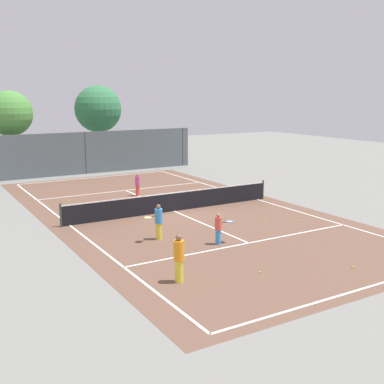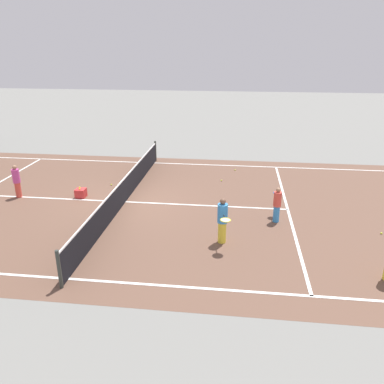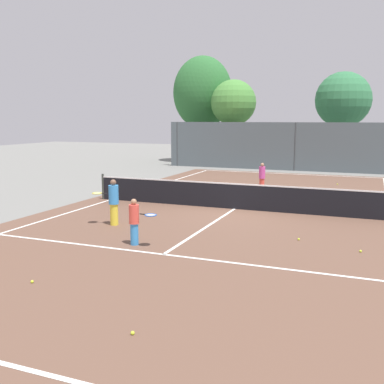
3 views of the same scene
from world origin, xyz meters
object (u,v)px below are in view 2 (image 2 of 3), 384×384
object	(u,v)px
player_0	(17,181)
tennis_ball_3	(111,185)
ball_crate	(81,193)
tennis_ball_0	(381,233)
tennis_ball_1	(235,170)
player_3	(277,204)
player_2	(222,220)
tennis_ball_5	(221,180)

from	to	relation	value
player_0	tennis_ball_3	world-z (taller)	player_0
ball_crate	tennis_ball_0	bearing A→B (deg)	-100.14
player_0	tennis_ball_1	distance (m)	10.02
player_3	tennis_ball_1	size ratio (longest dim) A/B	19.55
player_3	tennis_ball_3	size ratio (longest dim) A/B	19.55
player_3	tennis_ball_0	bearing A→B (deg)	-99.91
tennis_ball_1	tennis_ball_3	distance (m)	6.19
ball_crate	tennis_ball_1	xyz separation A→B (m)	(4.38, -6.28, -0.15)
player_2	player_3	size ratio (longest dim) A/B	1.17
ball_crate	tennis_ball_0	size ratio (longest dim) A/B	6.45
tennis_ball_1	tennis_ball_0	bearing A→B (deg)	-142.19
player_2	tennis_ball_3	bearing A→B (deg)	47.54
tennis_ball_1	tennis_ball_5	world-z (taller)	same
player_2	tennis_ball_0	world-z (taller)	player_2
player_0	tennis_ball_1	xyz separation A→B (m)	(4.69, -8.84, -0.67)
tennis_ball_0	tennis_ball_1	distance (m)	8.10
tennis_ball_3	tennis_ball_5	bearing A→B (deg)	-76.50
player_0	tennis_ball_5	distance (m)	8.79
tennis_ball_0	tennis_ball_5	world-z (taller)	same
player_3	tennis_ball_5	bearing A→B (deg)	27.58
player_2	player_3	distance (m)	2.58
player_2	tennis_ball_5	bearing A→B (deg)	3.00
tennis_ball_1	tennis_ball_3	xyz separation A→B (m)	(-2.85, 5.49, 0.00)
player_0	player_2	xyz separation A→B (m)	(-2.92, -8.54, 0.07)
player_2	player_3	xyz separation A→B (m)	(1.81, -1.84, -0.11)
player_2	ball_crate	size ratio (longest dim) A/B	3.53
player_0	player_3	size ratio (longest dim) A/B	1.07
ball_crate	tennis_ball_5	world-z (taller)	ball_crate
player_0	ball_crate	size ratio (longest dim) A/B	3.23
player_3	tennis_ball_3	xyz separation A→B (m)	(2.94, 7.03, -0.64)
tennis_ball_0	player_3	bearing A→B (deg)	80.09
player_0	tennis_ball_5	bearing A→B (deg)	-69.94
player_3	ball_crate	bearing A→B (deg)	79.76
tennis_ball_1	tennis_ball_3	bearing A→B (deg)	117.47
player_3	tennis_ball_0	world-z (taller)	player_3
tennis_ball_0	tennis_ball_1	bearing A→B (deg)	37.81
player_0	tennis_ball_0	xyz separation A→B (m)	(-1.71, -13.80, -0.67)
tennis_ball_1	player_3	bearing A→B (deg)	-165.10
tennis_ball_1	tennis_ball_5	size ratio (longest dim) A/B	1.00
tennis_ball_3	player_2	bearing A→B (deg)	-132.46
tennis_ball_1	player_2	bearing A→B (deg)	177.77
player_3	tennis_ball_5	distance (m)	4.69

